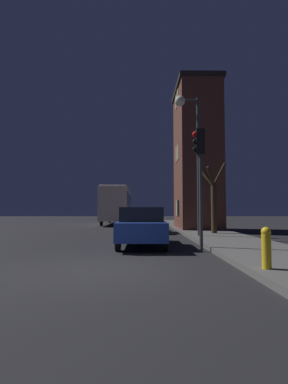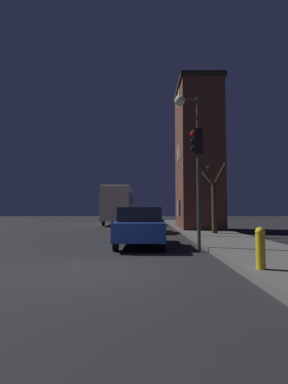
% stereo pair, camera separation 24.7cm
% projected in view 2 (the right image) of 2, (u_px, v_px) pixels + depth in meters
% --- Properties ---
extents(ground_plane, '(120.00, 120.00, 0.00)m').
position_uv_depth(ground_plane, '(97.00, 269.00, 7.32)').
color(ground_plane, black).
extents(brick_building, '(2.98, 5.27, 10.20)m').
position_uv_depth(brick_building, '(198.00, 156.00, 21.42)').
color(brick_building, brown).
rests_on(brick_building, sidewalk).
extents(streetlamp, '(1.24, 0.53, 7.09)m').
position_uv_depth(streetlamp, '(188.00, 131.00, 15.12)').
color(streetlamp, '#38383A').
rests_on(streetlamp, sidewalk).
extents(traffic_light, '(0.43, 0.24, 4.30)m').
position_uv_depth(traffic_light, '(197.00, 163.00, 10.48)').
color(traffic_light, '#38383A').
rests_on(traffic_light, ground).
extents(bare_tree, '(1.69, 1.07, 4.12)m').
position_uv_depth(bare_tree, '(213.00, 199.00, 16.50)').
color(bare_tree, '#382819').
rests_on(bare_tree, sidewalk).
extents(bus, '(2.47, 10.62, 3.58)m').
position_uv_depth(bus, '(120.00, 203.00, 30.30)').
color(bus, beige).
rests_on(bus, ground).
extents(car_near_lane, '(1.81, 4.63, 1.54)m').
position_uv_depth(car_near_lane, '(140.00, 226.00, 11.98)').
color(car_near_lane, navy).
rests_on(car_near_lane, ground).
extents(car_mid_lane, '(1.77, 4.17, 1.39)m').
position_uv_depth(car_mid_lane, '(149.00, 221.00, 19.33)').
color(car_mid_lane, black).
rests_on(car_mid_lane, ground).
extents(car_far_lane, '(1.72, 4.52, 1.62)m').
position_uv_depth(car_far_lane, '(146.00, 216.00, 28.84)').
color(car_far_lane, beige).
rests_on(car_far_lane, ground).
extents(fire_hydrant, '(0.21, 0.21, 0.91)m').
position_uv_depth(fire_hydrant, '(260.00, 247.00, 6.47)').
color(fire_hydrant, gold).
rests_on(fire_hydrant, sidewalk).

